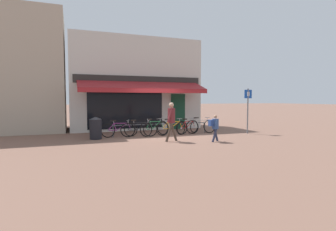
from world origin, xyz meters
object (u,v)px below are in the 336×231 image
object	(u,v)px
bicycle_black	(139,129)
bicycle_orange	(172,128)
litter_bin	(96,128)
bicycle_red	(188,127)
pedestrian_adult	(171,117)
bicycle_purple	(119,129)
bicycle_green	(154,128)
parking_sign	(248,106)
bicycle_silver	(201,126)
pedestrian_child	(215,125)

from	to	relation	value
bicycle_black	bicycle_orange	xyz separation A→B (m)	(1.73, 0.09, 0.00)
litter_bin	bicycle_black	bearing A→B (deg)	-0.17
litter_bin	bicycle_red	bearing A→B (deg)	3.04
pedestrian_adult	litter_bin	xyz separation A→B (m)	(-2.97, 1.72, -0.53)
bicycle_purple	bicycle_black	world-z (taller)	bicycle_black
bicycle_green	bicycle_orange	size ratio (longest dim) A/B	0.96
bicycle_black	bicycle_orange	distance (m)	1.73
bicycle_orange	parking_sign	size ratio (longest dim) A/B	0.76
parking_sign	bicycle_black	bearing A→B (deg)	172.40
pedestrian_adult	parking_sign	distance (m)	4.74
bicycle_black	parking_sign	bearing A→B (deg)	2.30
bicycle_silver	pedestrian_child	bearing A→B (deg)	-103.69
bicycle_orange	litter_bin	xyz separation A→B (m)	(-3.72, -0.08, 0.13)
bicycle_red	bicycle_silver	xyz separation A→B (m)	(0.71, -0.10, 0.02)
bicycle_orange	bicycle_black	bearing A→B (deg)	174.87
bicycle_black	bicycle_purple	bearing A→B (deg)	169.54
bicycle_silver	bicycle_black	bearing A→B (deg)	-175.82
bicycle_black	litter_bin	bearing A→B (deg)	-170.27
bicycle_black	parking_sign	distance (m)	5.76
bicycle_black	bicycle_silver	bearing A→B (deg)	12.51
bicycle_orange	pedestrian_adult	size ratio (longest dim) A/B	1.06
bicycle_purple	parking_sign	world-z (taller)	parking_sign
bicycle_red	litter_bin	size ratio (longest dim) A/B	1.59
pedestrian_child	parking_sign	size ratio (longest dim) A/B	0.49
bicycle_purple	bicycle_orange	distance (m)	2.61
bicycle_purple	bicycle_black	distance (m)	0.93
bicycle_green	pedestrian_child	size ratio (longest dim) A/B	1.49
pedestrian_adult	litter_bin	size ratio (longest dim) A/B	1.67
bicycle_black	pedestrian_adult	world-z (taller)	pedestrian_adult
bicycle_silver	pedestrian_adult	size ratio (longest dim) A/B	1.02
bicycle_black	pedestrian_child	world-z (taller)	pedestrian_child
bicycle_purple	pedestrian_child	distance (m)	4.50
bicycle_green	pedestrian_adult	world-z (taller)	pedestrian_adult
pedestrian_child	litter_bin	distance (m)	5.25
bicycle_black	bicycle_silver	world-z (taller)	bicycle_silver
bicycle_green	parking_sign	size ratio (longest dim) A/B	0.73
bicycle_red	pedestrian_adult	world-z (taller)	pedestrian_adult
bicycle_purple	bicycle_green	bearing A→B (deg)	-6.16
litter_bin	parking_sign	distance (m)	7.69
pedestrian_child	parking_sign	bearing A→B (deg)	31.37
bicycle_orange	parking_sign	distance (m)	4.11
bicycle_purple	bicycle_green	distance (m)	1.70
bicycle_green	bicycle_silver	distance (m)	2.54
bicycle_silver	litter_bin	xyz separation A→B (m)	(-5.35, -0.15, 0.12)
pedestrian_adult	bicycle_orange	bearing A→B (deg)	78.62
pedestrian_child	litter_bin	size ratio (longest dim) A/B	1.14
bicycle_purple	bicycle_orange	xyz separation A→B (m)	(2.60, -0.24, 0.01)
bicycle_orange	pedestrian_child	distance (m)	2.72
parking_sign	bicycle_silver	bearing A→B (deg)	158.14
pedestrian_child	bicycle_silver	bearing A→B (deg)	76.19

